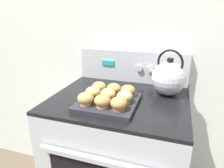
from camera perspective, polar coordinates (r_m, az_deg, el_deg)
name	(u,v)px	position (r m, az deg, el deg)	size (l,w,h in m)	color
wall_back	(135,35)	(1.35, 6.63, 13.79)	(8.00, 0.05, 2.40)	silver
stove_range	(119,163)	(1.34, 2.03, -21.55)	(0.73, 0.66, 0.90)	#B7BABF
control_panel	(133,66)	(1.33, 5.89, 5.10)	(0.71, 0.07, 0.21)	#B7BABF
muffin_pan	(108,102)	(1.01, -1.09, -5.25)	(0.29, 0.29, 0.02)	#28282D
muffin_r0_c0	(86,99)	(0.95, -7.55, -4.26)	(0.08, 0.08, 0.06)	tan
muffin_r0_c1	(102,101)	(0.92, -2.77, -4.94)	(0.08, 0.08, 0.06)	tan
muffin_r0_c2	(119,104)	(0.90, 1.95, -5.68)	(0.08, 0.08, 0.06)	olive
muffin_r1_c0	(93,93)	(1.02, -5.49, -2.47)	(0.08, 0.08, 0.06)	tan
muffin_r1_c1	(108,95)	(0.99, -1.19, -3.04)	(0.08, 0.08, 0.06)	olive
muffin_r1_c2	(125,97)	(0.97, 3.61, -3.74)	(0.08, 0.08, 0.06)	tan
muffin_r2_c0	(99,87)	(1.09, -3.73, -0.95)	(0.08, 0.08, 0.06)	#A37A4C
muffin_r2_c1	(114,89)	(1.06, 0.51, -1.47)	(0.08, 0.08, 0.06)	#A37A4C
muffin_r2_c2	(128,91)	(1.04, 4.57, -1.99)	(0.08, 0.08, 0.06)	tan
tea_kettle	(168,78)	(1.14, 15.78, 1.72)	(0.22, 0.19, 0.26)	silver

